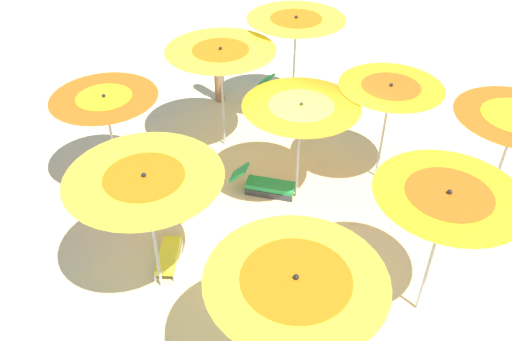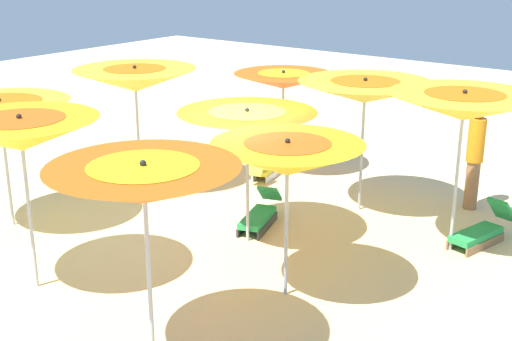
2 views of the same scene
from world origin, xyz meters
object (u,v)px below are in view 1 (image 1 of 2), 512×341
beach_umbrella_4 (301,112)px  beach_umbrella_5 (146,188)px  beach_umbrella_7 (446,205)px  lounger_3 (169,250)px  beach_umbrella_1 (221,58)px  beach_umbrella_2 (105,104)px  lounger_1 (280,96)px  beach_umbrella_3 (390,96)px  lounger_0 (139,186)px  beach_umbrella_0 (296,26)px  beach_umbrella_8 (295,288)px  lounger_2 (266,184)px  beachgoer_0 (218,65)px

beach_umbrella_4 → beach_umbrella_5: 3.34m
beach_umbrella_5 → beach_umbrella_7: (-1.87, 3.76, 0.07)m
lounger_3 → beach_umbrella_1: bearing=169.6°
beach_umbrella_2 → beach_umbrella_4: bearing=116.5°
lounger_1 → beach_umbrella_4: bearing=-41.1°
beach_umbrella_1 → beach_umbrella_3: bearing=102.6°
beach_umbrella_1 → beach_umbrella_7: bearing=68.1°
beach_umbrella_1 → lounger_3: (3.43, 1.26, -1.94)m
beach_umbrella_1 → beach_umbrella_4: bearing=72.0°
lounger_0 → beach_umbrella_3: bearing=-154.8°
beach_umbrella_3 → beach_umbrella_7: 3.47m
lounger_1 → beach_umbrella_0: bearing=-15.9°
beach_umbrella_5 → beach_umbrella_7: beach_umbrella_7 is taller
beach_umbrella_7 → lounger_0: bearing=-87.5°
beach_umbrella_1 → beach_umbrella_3: size_ratio=1.09×
beach_umbrella_4 → beach_umbrella_8: (3.58, 1.89, -0.01)m
beach_umbrella_0 → beach_umbrella_4: beach_umbrella_0 is taller
beach_umbrella_5 → lounger_2: (-3.04, 0.17, -1.93)m
beach_umbrella_5 → lounger_3: 2.02m
beach_umbrella_1 → lounger_0: size_ratio=1.83×
beach_umbrella_4 → lounger_1: beach_umbrella_4 is taller
beach_umbrella_1 → beach_umbrella_2: size_ratio=1.12×
beach_umbrella_1 → beachgoer_0: 2.30m
lounger_2 → beach_umbrella_2: bearing=-170.2°
beach_umbrella_5 → beachgoer_0: size_ratio=1.26×
beach_umbrella_7 → beachgoer_0: beach_umbrella_7 is taller
beach_umbrella_7 → beach_umbrella_4: bearing=-114.7°
beach_umbrella_4 → lounger_3: bearing=-21.2°
beach_umbrella_0 → beach_umbrella_7: bearing=48.5°
beach_umbrella_0 → beach_umbrella_8: (6.30, 3.54, -0.32)m
lounger_1 → beach_umbrella_7: bearing=-27.0°
beach_umbrella_2 → beach_umbrella_5: 2.99m
lounger_1 → lounger_2: bearing=-50.8°
beach_umbrella_4 → beachgoer_0: 4.35m
beach_umbrella_2 → lounger_3: 3.00m
lounger_1 → lounger_2: lounger_1 is taller
beach_umbrella_2 → lounger_2: bearing=117.8°
beach_umbrella_8 → beachgoer_0: (-5.88, -5.45, -0.96)m
beach_umbrella_3 → lounger_3: beach_umbrella_3 is taller
beach_umbrella_2 → beachgoer_0: (-3.93, -0.29, -0.90)m
beach_umbrella_5 → lounger_1: beach_umbrella_5 is taller
beach_umbrella_1 → lounger_1: size_ratio=1.69×
beach_umbrella_4 → lounger_0: bearing=-59.1°
beachgoer_0 → beach_umbrella_7: bearing=84.9°
beach_umbrella_2 → lounger_2: beach_umbrella_2 is taller
beach_umbrella_7 → beach_umbrella_8: 2.47m
beach_umbrella_0 → lounger_1: beach_umbrella_0 is taller
beach_umbrella_8 → lounger_0: beach_umbrella_8 is taller
beach_umbrella_8 → beachgoer_0: bearing=-137.2°
lounger_2 → beachgoer_0: bearing=121.5°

